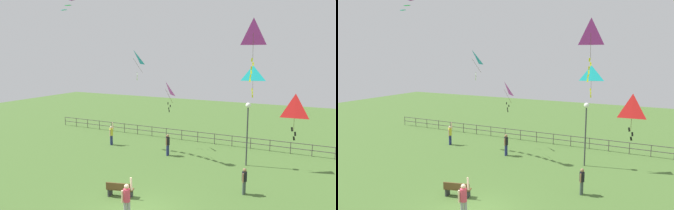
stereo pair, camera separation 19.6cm
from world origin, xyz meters
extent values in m
cylinder|color=#38383D|center=(3.19, 9.66, 2.09)|extent=(0.10, 0.10, 4.18)
sphere|color=white|center=(3.19, 9.66, 4.33)|extent=(0.36, 0.36, 0.36)
cube|color=brown|center=(-1.83, 1.41, 0.45)|extent=(1.55, 0.78, 0.06)
cube|color=brown|center=(-1.79, 1.24, 0.67)|extent=(1.46, 0.46, 0.36)
cube|color=#333338|center=(-2.41, 1.25, 0.23)|extent=(0.08, 0.36, 0.45)
cube|color=#333338|center=(-1.26, 1.57, 0.23)|extent=(0.08, 0.36, 0.45)
cylinder|color=navy|center=(-2.82, 9.31, 0.43)|extent=(0.15, 0.15, 0.86)
cylinder|color=navy|center=(-2.82, 9.15, 0.43)|extent=(0.15, 0.15, 0.86)
cylinder|color=black|center=(-2.82, 9.23, 1.16)|extent=(0.31, 0.31, 0.61)
sphere|color=#8C6647|center=(-2.82, 9.23, 1.58)|extent=(0.23, 0.23, 0.23)
cylinder|color=#8C6647|center=(-2.81, 9.44, 1.12)|extent=(0.09, 0.09, 0.58)
cylinder|color=#8C6647|center=(-2.83, 9.02, 1.12)|extent=(0.09, 0.09, 0.58)
cylinder|color=#99999E|center=(-0.05, -0.43, 0.44)|extent=(0.15, 0.15, 0.89)
cylinder|color=#99999E|center=(-0.17, -0.56, 0.44)|extent=(0.15, 0.15, 0.89)
cylinder|color=#D83F59|center=(-0.11, -0.50, 1.20)|extent=(0.32, 0.32, 0.63)
sphere|color=beige|center=(-0.11, -0.50, 1.63)|extent=(0.24, 0.24, 0.24)
cylinder|color=beige|center=(0.08, -0.38, 1.75)|extent=(0.23, 0.23, 0.60)
cylinder|color=beige|center=(-0.26, -0.65, 1.16)|extent=(0.10, 0.10, 0.59)
cylinder|color=navy|center=(-8.58, 9.84, 0.42)|extent=(0.14, 0.14, 0.84)
cylinder|color=navy|center=(-8.57, 9.67, 0.42)|extent=(0.14, 0.14, 0.84)
cylinder|color=gold|center=(-8.57, 9.76, 1.14)|extent=(0.31, 0.31, 0.59)
sphere|color=beige|center=(-8.57, 9.76, 1.55)|extent=(0.23, 0.23, 0.23)
cylinder|color=beige|center=(-8.53, 9.96, 1.67)|extent=(0.16, 0.10, 0.57)
cylinder|color=beige|center=(-8.56, 9.55, 1.10)|extent=(0.09, 0.09, 0.56)
cylinder|color=#3F4C47|center=(4.20, 4.71, 0.39)|extent=(0.13, 0.13, 0.77)
cylinder|color=#3F4C47|center=(4.23, 4.86, 0.39)|extent=(0.13, 0.13, 0.77)
cylinder|color=black|center=(4.21, 4.79, 1.05)|extent=(0.28, 0.28, 0.55)
sphere|color=#8C6647|center=(4.21, 4.79, 1.42)|extent=(0.21, 0.21, 0.21)
cylinder|color=#8C6647|center=(4.18, 4.60, 1.01)|extent=(0.08, 0.08, 0.52)
cylinder|color=#8C6647|center=(4.25, 4.97, 1.01)|extent=(0.08, 0.08, 0.52)
pyramid|color=#B22DB2|center=(-4.05, 11.30, 4.93)|extent=(1.16, 1.18, 1.18)
cylinder|color=#4C381E|center=(-3.83, 11.52, 4.34)|extent=(0.48, 0.45, 1.18)
cube|color=black|center=(-3.92, 11.47, 3.75)|extent=(0.09, 0.02, 0.20)
cube|color=black|center=(-3.75, 11.56, 3.53)|extent=(0.08, 0.03, 0.20)
cube|color=black|center=(-3.85, 11.50, 3.31)|extent=(0.09, 0.04, 0.20)
cube|color=black|center=(-3.83, 11.51, 3.09)|extent=(0.10, 0.02, 0.21)
pyramid|color=#19B2B2|center=(3.35, 10.00, 6.46)|extent=(1.30, 0.94, 1.03)
cylinder|color=#4C381E|center=(3.43, 9.69, 5.95)|extent=(0.18, 0.64, 1.03)
cube|color=yellow|center=(3.41, 9.67, 5.41)|extent=(0.10, 0.04, 0.20)
cube|color=yellow|center=(3.43, 9.69, 5.19)|extent=(0.09, 0.03, 0.20)
cube|color=yellow|center=(3.45, 9.69, 4.97)|extent=(0.09, 0.04, 0.20)
pyramid|color=#B22DB2|center=(4.37, 4.92, 8.91)|extent=(1.12, 0.94, 1.40)
cylinder|color=#4C381E|center=(4.30, 5.29, 8.22)|extent=(0.15, 0.76, 1.40)
cube|color=yellow|center=(4.27, 5.28, 7.50)|extent=(0.10, 0.04, 0.21)
cube|color=yellow|center=(4.33, 5.31, 7.28)|extent=(0.10, 0.04, 0.21)
cube|color=yellow|center=(4.26, 5.27, 7.06)|extent=(0.10, 0.05, 0.20)
cube|color=yellow|center=(4.26, 5.27, 6.84)|extent=(0.10, 0.04, 0.21)
cube|color=yellow|center=(4.23, 5.25, 6.62)|extent=(0.12, 0.01, 0.21)
cube|color=yellow|center=(4.21, 5.25, 6.40)|extent=(0.08, 0.04, 0.20)
pyramid|color=#198CD1|center=(-5.55, 8.77, 7.50)|extent=(1.35, 1.37, 1.13)
cylinder|color=#4C381E|center=(-5.29, 9.02, 6.94)|extent=(0.54, 0.52, 1.13)
cube|color=white|center=(-5.36, 8.99, 6.34)|extent=(0.10, 0.03, 0.21)
cube|color=white|center=(-5.35, 8.99, 6.12)|extent=(0.10, 0.05, 0.20)
cube|color=white|center=(-5.37, 8.98, 5.90)|extent=(0.11, 0.04, 0.21)
pyramid|color=red|center=(6.75, 3.48, 5.41)|extent=(0.94, 0.41, 1.13)
cylinder|color=#4C381E|center=(6.76, 3.32, 4.85)|extent=(0.04, 0.35, 1.13)
cube|color=black|center=(6.69, 3.28, 4.32)|extent=(0.11, 0.02, 0.21)
cube|color=black|center=(6.84, 3.35, 4.10)|extent=(0.10, 0.03, 0.21)
cube|color=black|center=(6.79, 3.33, 3.88)|extent=(0.11, 0.04, 0.21)
cube|color=#B22DB2|center=(-11.22, 8.51, 12.21)|extent=(0.60, 0.39, 0.03)
cube|color=#1EB759|center=(-11.77, 8.61, 11.83)|extent=(0.57, 0.27, 0.03)
cube|color=#19B2B2|center=(-12.32, 8.67, 11.50)|extent=(0.59, 0.33, 0.03)
cylinder|color=#4C4742|center=(-17.99, 14.00, 0.47)|extent=(0.06, 0.06, 0.95)
cylinder|color=#4C4742|center=(-16.39, 14.00, 0.47)|extent=(0.06, 0.06, 0.95)
cylinder|color=#4C4742|center=(-14.83, 14.00, 0.47)|extent=(0.06, 0.06, 0.95)
cylinder|color=#4C4742|center=(-13.24, 14.00, 0.47)|extent=(0.06, 0.06, 0.95)
cylinder|color=#4C4742|center=(-11.71, 14.00, 0.47)|extent=(0.06, 0.06, 0.95)
cylinder|color=#4C4742|center=(-10.09, 14.00, 0.47)|extent=(0.06, 0.06, 0.95)
cylinder|color=#4C4742|center=(-8.55, 14.00, 0.47)|extent=(0.06, 0.06, 0.95)
cylinder|color=#4C4742|center=(-6.92, 14.00, 0.47)|extent=(0.06, 0.06, 0.95)
cylinder|color=#4C4742|center=(-5.36, 14.00, 0.47)|extent=(0.06, 0.06, 0.95)
cylinder|color=#4C4742|center=(-3.77, 14.00, 0.47)|extent=(0.06, 0.06, 0.95)
cylinder|color=#4C4742|center=(-2.19, 14.00, 0.47)|extent=(0.06, 0.06, 0.95)
cylinder|color=#4C4742|center=(-0.61, 14.00, 0.47)|extent=(0.06, 0.06, 0.95)
cylinder|color=#4C4742|center=(0.95, 14.00, 0.47)|extent=(0.06, 0.06, 0.95)
cylinder|color=#4C4742|center=(2.54, 14.00, 0.47)|extent=(0.06, 0.06, 0.95)
cylinder|color=#4C4742|center=(4.10, 14.00, 0.47)|extent=(0.06, 0.06, 0.95)
cylinder|color=#4C4742|center=(5.69, 14.00, 0.47)|extent=(0.06, 0.06, 0.95)
cylinder|color=#4C4742|center=(7.26, 14.00, 0.47)|extent=(0.06, 0.06, 0.95)
cylinder|color=#4C4742|center=(8.86, 14.00, 0.47)|extent=(0.06, 0.06, 0.95)
cube|color=#4C4742|center=(0.00, 14.00, 0.91)|extent=(36.00, 0.05, 0.05)
cube|color=#4C4742|center=(0.00, 14.00, 0.47)|extent=(36.00, 0.05, 0.05)
camera|label=1|loc=(8.14, -12.62, 7.78)|focal=34.76mm
camera|label=2|loc=(8.32, -12.53, 7.78)|focal=34.76mm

